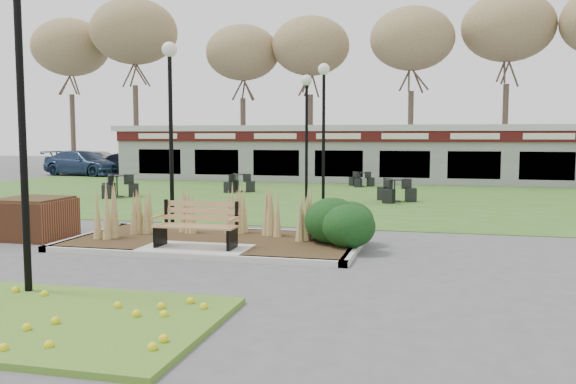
% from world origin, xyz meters
% --- Properties ---
extents(ground, '(100.00, 100.00, 0.00)m').
position_xyz_m(ground, '(0.00, 0.00, 0.00)').
color(ground, '#515154').
rests_on(ground, ground).
extents(lawn, '(34.00, 16.00, 0.02)m').
position_xyz_m(lawn, '(0.00, 12.00, 0.01)').
color(lawn, '#35601E').
rests_on(lawn, ground).
extents(flower_bed, '(4.20, 3.00, 0.16)m').
position_xyz_m(flower_bed, '(0.00, -4.60, 0.07)').
color(flower_bed, '#467421').
rests_on(flower_bed, ground).
extents(planting_bed, '(6.75, 3.40, 1.27)m').
position_xyz_m(planting_bed, '(1.27, 1.35, 0.37)').
color(planting_bed, '#332414').
rests_on(planting_bed, ground).
extents(park_bench, '(1.70, 0.66, 0.93)m').
position_xyz_m(park_bench, '(0.00, 0.25, 0.59)').
color(park_bench, '#AA864C').
rests_on(park_bench, ground).
extents(brick_planter, '(1.50, 1.50, 0.95)m').
position_xyz_m(brick_planter, '(-4.40, 1.00, 0.48)').
color(brick_planter, brown).
rests_on(brick_planter, ground).
extents(food_pavilion, '(24.60, 3.40, 2.90)m').
position_xyz_m(food_pavilion, '(0.00, 19.96, 1.48)').
color(food_pavilion, gray).
rests_on(food_pavilion, ground).
extents(tree_backdrop, '(47.24, 5.24, 10.36)m').
position_xyz_m(tree_backdrop, '(0.00, 28.00, 8.36)').
color(tree_backdrop, '#47382B').
rests_on(tree_backdrop, ground).
extents(lamp_post_near_left, '(0.40, 0.40, 4.86)m').
position_xyz_m(lamp_post_near_left, '(-2.22, 3.90, 3.54)').
color(lamp_post_near_left, black).
rests_on(lamp_post_near_left, ground).
extents(lamp_post_near_right, '(0.40, 0.40, 4.81)m').
position_xyz_m(lamp_post_near_right, '(-1.18, -3.50, 3.51)').
color(lamp_post_near_right, black).
rests_on(lamp_post_near_right, ground).
extents(lamp_post_mid_left, '(0.37, 0.37, 4.49)m').
position_xyz_m(lamp_post_mid_left, '(0.26, 9.68, 3.27)').
color(lamp_post_mid_left, black).
rests_on(lamp_post_mid_left, ground).
extents(lamp_post_mid_right, '(0.40, 0.40, 4.86)m').
position_xyz_m(lamp_post_mid_right, '(0.88, 9.62, 3.54)').
color(lamp_post_mid_right, black).
rests_on(lamp_post_mid_right, ground).
extents(bistro_set_a, '(1.58, 1.38, 0.84)m').
position_xyz_m(bistro_set_a, '(-7.25, 9.88, 0.30)').
color(bistro_set_a, black).
rests_on(bistro_set_a, ground).
extents(bistro_set_b, '(1.46, 1.46, 0.80)m').
position_xyz_m(bistro_set_b, '(3.26, 10.77, 0.29)').
color(bistro_set_b, black).
rests_on(bistro_set_b, ground).
extents(bistro_set_c, '(1.28, 1.38, 0.74)m').
position_xyz_m(bistro_set_c, '(-3.41, 13.06, 0.27)').
color(bistro_set_c, black).
rests_on(bistro_set_c, ground).
extents(bistro_set_d, '(1.24, 1.15, 0.66)m').
position_xyz_m(bistro_set_d, '(1.28, 17.00, 0.24)').
color(bistro_set_d, black).
rests_on(bistro_set_d, ground).
extents(car_silver, '(4.07, 1.74, 1.37)m').
position_xyz_m(car_silver, '(-18.10, 27.00, 0.69)').
color(car_silver, '#B8B9BD').
rests_on(car_silver, ground).
extents(car_black, '(4.22, 2.30, 1.32)m').
position_xyz_m(car_black, '(-13.09, 22.09, 0.66)').
color(car_black, black).
rests_on(car_black, ground).
extents(car_blue, '(5.40, 3.03, 1.48)m').
position_xyz_m(car_blue, '(-15.74, 21.00, 0.74)').
color(car_blue, navy).
rests_on(car_blue, ground).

